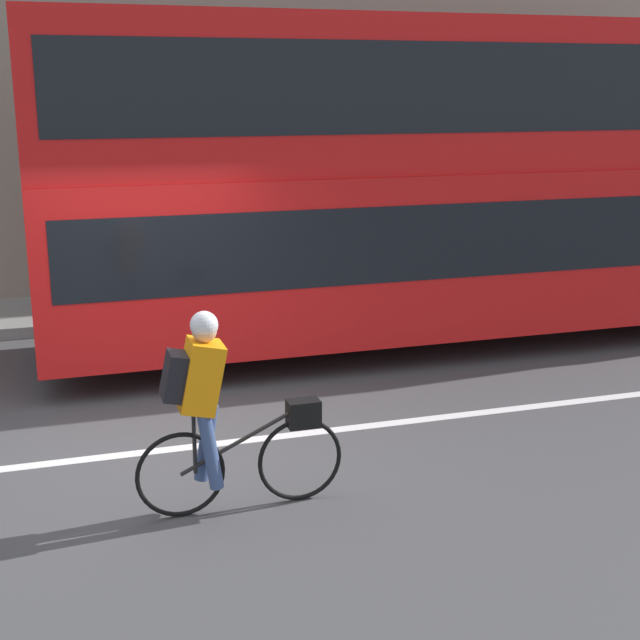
% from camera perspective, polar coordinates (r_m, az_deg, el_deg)
% --- Properties ---
extents(ground_plane, '(80.00, 80.00, 0.00)m').
position_cam_1_polar(ground_plane, '(8.43, -10.08, -8.24)').
color(ground_plane, '#424244').
extents(road_center_line, '(50.00, 0.14, 0.01)m').
position_cam_1_polar(road_center_line, '(8.43, -10.08, -8.22)').
color(road_center_line, silver).
rests_on(road_center_line, ground_plane).
extents(sidewalk_curb, '(60.00, 1.84, 0.16)m').
position_cam_1_polar(sidewalk_curb, '(13.36, -13.08, 0.60)').
color(sidewalk_curb, gray).
rests_on(sidewalk_curb, ground_plane).
extents(bus, '(9.99, 2.50, 4.02)m').
position_cam_1_polar(bus, '(11.51, 7.56, 9.52)').
color(bus, black).
rests_on(bus, ground_plane).
extents(cyclist_on_bike, '(1.66, 0.32, 1.64)m').
position_cam_1_polar(cyclist_on_bike, '(6.91, -6.56, -5.49)').
color(cyclist_on_bike, black).
rests_on(cyclist_on_bike, ground_plane).
extents(trash_bin, '(0.59, 0.59, 0.86)m').
position_cam_1_polar(trash_bin, '(13.29, -8.16, 3.02)').
color(trash_bin, '#515156').
rests_on(trash_bin, sidewalk_curb).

